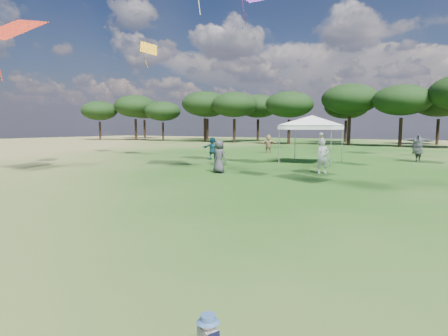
# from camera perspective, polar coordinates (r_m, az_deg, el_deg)

# --- Properties ---
(tent_left) EXTENTS (6.52, 6.52, 3.21)m
(tent_left) POSITION_cam_1_polar(r_m,az_deg,el_deg) (23.49, 13.27, 7.51)
(tent_left) COLOR gray
(tent_left) RESTS_ON ground
(festival_crowd) EXTENTS (28.47, 24.12, 1.84)m
(festival_crowd) POSITION_cam_1_polar(r_m,az_deg,el_deg) (25.68, 30.13, 2.38)
(festival_crowd) COLOR #15274C
(festival_crowd) RESTS_ON ground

